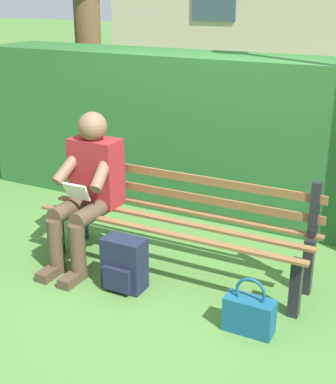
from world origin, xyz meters
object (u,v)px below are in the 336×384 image
Objects in this scene: park_bench at (178,219)px; person_seated at (88,186)px; backpack at (124,264)px; handbag at (249,314)px.

person_seated is (0.68, 0.17, 0.20)m from park_bench.
park_bench is at bearing -115.93° from backpack.
park_bench is 5.39× the size of backpack.
backpack reaches higher than handbag.
person_seated reaches higher than handbag.
backpack is (-0.47, 0.27, -0.42)m from person_seated.
person_seated is 3.02× the size of backpack.
person_seated is at bearing -14.14° from handbag.
backpack is (0.21, 0.43, -0.22)m from park_bench.
handbag is at bearing 165.86° from person_seated.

